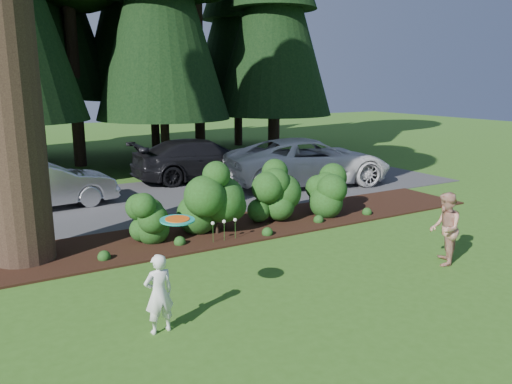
% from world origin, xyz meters
% --- Properties ---
extents(ground, '(80.00, 80.00, 0.00)m').
position_xyz_m(ground, '(0.00, 0.00, 0.00)').
color(ground, '#35631C').
rests_on(ground, ground).
extents(mulch_bed, '(16.00, 2.50, 0.05)m').
position_xyz_m(mulch_bed, '(0.00, 3.25, 0.03)').
color(mulch_bed, black).
rests_on(mulch_bed, ground).
extents(driveway, '(22.00, 6.00, 0.03)m').
position_xyz_m(driveway, '(0.00, 7.50, 0.01)').
color(driveway, '#38383A').
rests_on(driveway, ground).
extents(shrub_row, '(6.53, 1.60, 1.61)m').
position_xyz_m(shrub_row, '(0.77, 3.14, 0.81)').
color(shrub_row, '#1F4114').
rests_on(shrub_row, ground).
extents(lily_cluster, '(0.69, 0.09, 0.57)m').
position_xyz_m(lily_cluster, '(-0.30, 2.40, 0.50)').
color(lily_cluster, '#1F4114').
rests_on(lily_cluster, ground).
extents(car_silver_wagon, '(4.45, 1.85, 1.43)m').
position_xyz_m(car_silver_wagon, '(-3.64, 8.01, 0.75)').
color(car_silver_wagon, '#B9B9BE').
rests_on(car_silver_wagon, driveway).
extents(car_white_suv, '(6.61, 4.00, 1.72)m').
position_xyz_m(car_white_suv, '(5.52, 6.94, 0.89)').
color(car_white_suv, silver).
rests_on(car_white_suv, driveway).
extents(car_dark_suv, '(5.56, 2.46, 1.59)m').
position_xyz_m(car_dark_suv, '(2.47, 9.80, 0.82)').
color(car_dark_suv, black).
rests_on(car_dark_suv, driveway).
extents(child, '(0.48, 0.33, 1.27)m').
position_xyz_m(child, '(-3.15, -1.04, 0.64)').
color(child, white).
rests_on(child, ground).
extents(adult, '(0.95, 0.95, 1.56)m').
position_xyz_m(adult, '(3.07, -1.25, 0.78)').
color(adult, '#B13B17').
rests_on(adult, ground).
extents(frisbee, '(0.54, 0.54, 0.06)m').
position_xyz_m(frisbee, '(-2.77, -0.94, 1.73)').
color(frisbee, teal).
rests_on(frisbee, ground).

